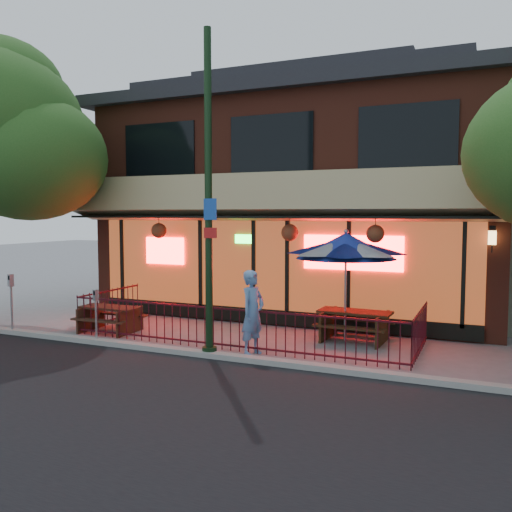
{
  "coord_description": "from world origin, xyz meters",
  "views": [
    {
      "loc": [
        5.58,
        -10.66,
        3.1
      ],
      "look_at": [
        0.07,
        2.0,
        2.03
      ],
      "focal_mm": 38.0,
      "sensor_mm": 36.0,
      "label": 1
    }
  ],
  "objects_px": {
    "picnic_table_left": "(110,315)",
    "patio_umbrella": "(346,246)",
    "street_light": "(209,212)",
    "parking_meter_near": "(96,307)",
    "parking_meter_far": "(11,293)",
    "picnic_table_right": "(355,321)",
    "pedestrian": "(253,313)"
  },
  "relations": [
    {
      "from": "picnic_table_right",
      "to": "parking_meter_near",
      "type": "distance_m",
      "value": 6.25
    },
    {
      "from": "parking_meter_near",
      "to": "parking_meter_far",
      "type": "height_order",
      "value": "parking_meter_far"
    },
    {
      "from": "street_light",
      "to": "picnic_table_left",
      "type": "xyz_separation_m",
      "value": [
        -3.56,
        1.1,
        -2.7
      ]
    },
    {
      "from": "street_light",
      "to": "parking_meter_near",
      "type": "bearing_deg",
      "value": -178.54
    },
    {
      "from": "street_light",
      "to": "picnic_table_left",
      "type": "relative_size",
      "value": 4.31
    },
    {
      "from": "pedestrian",
      "to": "picnic_table_right",
      "type": "bearing_deg",
      "value": -26.93
    },
    {
      "from": "patio_umbrella",
      "to": "pedestrian",
      "type": "distance_m",
      "value": 2.9
    },
    {
      "from": "picnic_table_right",
      "to": "parking_meter_far",
      "type": "relative_size",
      "value": 1.16
    },
    {
      "from": "patio_umbrella",
      "to": "parking_meter_near",
      "type": "relative_size",
      "value": 2.1
    },
    {
      "from": "picnic_table_left",
      "to": "pedestrian",
      "type": "xyz_separation_m",
      "value": [
        4.37,
        -0.6,
        0.49
      ]
    },
    {
      "from": "pedestrian",
      "to": "parking_meter_far",
      "type": "relative_size",
      "value": 1.2
    },
    {
      "from": "street_light",
      "to": "parking_meter_far",
      "type": "height_order",
      "value": "street_light"
    },
    {
      "from": "patio_umbrella",
      "to": "parking_meter_near",
      "type": "xyz_separation_m",
      "value": [
        -5.41,
        -2.58,
        -1.46
      ]
    },
    {
      "from": "picnic_table_right",
      "to": "parking_meter_near",
      "type": "bearing_deg",
      "value": -154.05
    },
    {
      "from": "pedestrian",
      "to": "parking_meter_near",
      "type": "distance_m",
      "value": 3.88
    },
    {
      "from": "picnic_table_right",
      "to": "picnic_table_left",
      "type": "bearing_deg",
      "value": -165.83
    },
    {
      "from": "parking_meter_near",
      "to": "parking_meter_far",
      "type": "bearing_deg",
      "value": -180.0
    },
    {
      "from": "patio_umbrella",
      "to": "parking_meter_far",
      "type": "height_order",
      "value": "patio_umbrella"
    },
    {
      "from": "picnic_table_right",
      "to": "parking_meter_far",
      "type": "bearing_deg",
      "value": -161.88
    },
    {
      "from": "patio_umbrella",
      "to": "picnic_table_right",
      "type": "bearing_deg",
      "value": 36.13
    },
    {
      "from": "picnic_table_right",
      "to": "parking_meter_near",
      "type": "relative_size",
      "value": 1.38
    },
    {
      "from": "picnic_table_left",
      "to": "patio_umbrella",
      "type": "xyz_separation_m",
      "value": [
        5.94,
        1.4,
        1.89
      ]
    },
    {
      "from": "parking_meter_near",
      "to": "parking_meter_far",
      "type": "xyz_separation_m",
      "value": [
        -2.74,
        -0.0,
        0.17
      ]
    },
    {
      "from": "picnic_table_left",
      "to": "parking_meter_near",
      "type": "height_order",
      "value": "parking_meter_near"
    },
    {
      "from": "picnic_table_left",
      "to": "parking_meter_near",
      "type": "xyz_separation_m",
      "value": [
        0.53,
        -1.18,
        0.44
      ]
    },
    {
      "from": "pedestrian",
      "to": "parking_meter_near",
      "type": "xyz_separation_m",
      "value": [
        -3.84,
        -0.58,
        -0.05
      ]
    },
    {
      "from": "street_light",
      "to": "parking_meter_far",
      "type": "xyz_separation_m",
      "value": [
        -5.76,
        -0.08,
        -2.1
      ]
    },
    {
      "from": "picnic_table_right",
      "to": "parking_meter_near",
      "type": "height_order",
      "value": "parking_meter_near"
    },
    {
      "from": "patio_umbrella",
      "to": "pedestrian",
      "type": "xyz_separation_m",
      "value": [
        -1.57,
        -2.0,
        -1.4
      ]
    },
    {
      "from": "street_light",
      "to": "picnic_table_right",
      "type": "distance_m",
      "value": 4.56
    },
    {
      "from": "street_light",
      "to": "parking_meter_near",
      "type": "relative_size",
      "value": 5.37
    },
    {
      "from": "parking_meter_far",
      "to": "picnic_table_left",
      "type": "bearing_deg",
      "value": 28.17
    }
  ]
}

